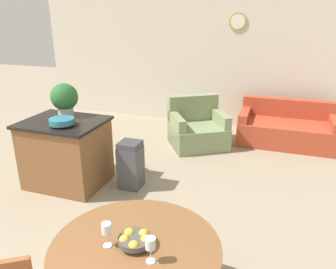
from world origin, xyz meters
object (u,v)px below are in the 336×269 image
object	(u,v)px
couch	(287,129)
dining_table	(136,264)
armchair	(197,130)
kitchen_island	(67,153)
potted_plant	(64,98)
wine_glass_left	(107,229)
trash_bin	(131,165)
fruit_bowl	(135,239)
wine_glass_right	(150,244)
teal_bowl	(62,121)

from	to	relation	value
couch	dining_table	bearing A→B (deg)	-103.33
couch	armchair	world-z (taller)	armchair
kitchen_island	potted_plant	distance (m)	0.75
wine_glass_left	trash_bin	distance (m)	2.25
couch	fruit_bowl	bearing A→B (deg)	-103.33
wine_glass_left	couch	bearing A→B (deg)	74.47
potted_plant	dining_table	bearing A→B (deg)	-45.55
trash_bin	couch	size ratio (longest dim) A/B	0.39
couch	wine_glass_left	bearing A→B (deg)	-105.36
wine_glass_left	fruit_bowl	bearing A→B (deg)	19.43
fruit_bowl	wine_glass_right	distance (m)	0.21
wine_glass_left	potted_plant	size ratio (longest dim) A/B	0.41
kitchen_island	couch	bearing A→B (deg)	42.25
wine_glass_right	potted_plant	size ratio (longest dim) A/B	0.41
fruit_bowl	trash_bin	xyz separation A→B (m)	(-0.97, 1.97, -0.46)
wine_glass_left	kitchen_island	distance (m)	2.52
wine_glass_right	armchair	bearing A→B (deg)	99.52
wine_glass_right	armchair	world-z (taller)	wine_glass_right
fruit_bowl	wine_glass_left	size ratio (longest dim) A/B	1.30
dining_table	teal_bowl	size ratio (longest dim) A/B	3.84
wine_glass_right	teal_bowl	world-z (taller)	teal_bowl
teal_bowl	potted_plant	world-z (taller)	potted_plant
fruit_bowl	wine_glass_right	xyz separation A→B (m)	(0.16, -0.11, 0.09)
fruit_bowl	couch	bearing A→B (deg)	76.50
fruit_bowl	wine_glass_left	bearing A→B (deg)	-160.57
teal_bowl	trash_bin	distance (m)	1.08
kitchen_island	potted_plant	xyz separation A→B (m)	(-0.10, 0.22, 0.71)
armchair	couch	bearing A→B (deg)	-10.01
dining_table	couch	world-z (taller)	couch
fruit_bowl	trash_bin	distance (m)	2.24
dining_table	potted_plant	world-z (taller)	potted_plant
kitchen_island	wine_glass_right	bearing A→B (deg)	-43.04
armchair	kitchen_island	bearing A→B (deg)	-156.61
trash_bin	wine_glass_left	bearing A→B (deg)	-68.80
wine_glass_left	kitchen_island	xyz separation A→B (m)	(-1.67, 1.84, -0.41)
wine_glass_right	trash_bin	distance (m)	2.43
potted_plant	couch	size ratio (longest dim) A/B	0.27
dining_table	couch	bearing A→B (deg)	76.50
dining_table	wine_glass_right	world-z (taller)	wine_glass_right
fruit_bowl	wine_glass_right	bearing A→B (deg)	-34.92
wine_glass_right	teal_bowl	size ratio (longest dim) A/B	0.58
couch	kitchen_island	bearing A→B (deg)	-137.58
wine_glass_right	potted_plant	xyz separation A→B (m)	(-2.12, 2.11, 0.31)
kitchen_island	couch	world-z (taller)	kitchen_island
fruit_bowl	kitchen_island	world-z (taller)	kitchen_island
potted_plant	fruit_bowl	bearing A→B (deg)	-45.53
kitchen_island	teal_bowl	xyz separation A→B (m)	(0.12, -0.17, 0.52)
teal_bowl	couch	distance (m)	4.05
potted_plant	armchair	bearing A→B (deg)	50.65
potted_plant	armchair	size ratio (longest dim) A/B	0.36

